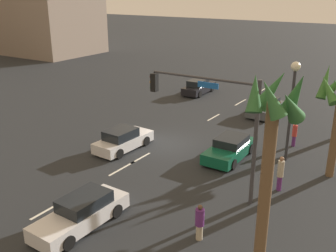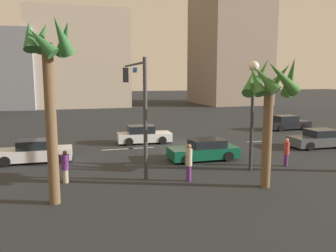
# 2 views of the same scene
# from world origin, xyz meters

# --- Properties ---
(ground_plane) EXTENTS (220.00, 220.00, 0.00)m
(ground_plane) POSITION_xyz_m (0.00, 0.00, 0.00)
(ground_plane) COLOR #232628
(lane_stripe_1) EXTENTS (2.41, 0.14, 0.01)m
(lane_stripe_1) POSITION_xyz_m (-12.45, 0.00, 0.01)
(lane_stripe_1) COLOR silver
(lane_stripe_1) RESTS_ON ground_plane
(lane_stripe_2) EXTENTS (2.10, 0.14, 0.01)m
(lane_stripe_2) POSITION_xyz_m (-7.01, 0.00, 0.01)
(lane_stripe_2) COLOR silver
(lane_stripe_2) RESTS_ON ground_plane
(lane_stripe_3) EXTENTS (1.93, 0.14, 0.01)m
(lane_stripe_3) POSITION_xyz_m (2.89, 0.00, 0.01)
(lane_stripe_3) COLOR silver
(lane_stripe_3) RESTS_ON ground_plane
(lane_stripe_4) EXTENTS (2.33, 0.14, 0.01)m
(lane_stripe_4) POSITION_xyz_m (4.66, 0.00, 0.01)
(lane_stripe_4) COLOR silver
(lane_stripe_4) RESTS_ON ground_plane
(lane_stripe_5) EXTENTS (2.33, 0.14, 0.01)m
(lane_stripe_5) POSITION_xyz_m (10.03, 0.00, 0.01)
(lane_stripe_5) COLOR silver
(lane_stripe_5) RESTS_ON ground_plane
(car_0) EXTENTS (4.47, 2.02, 1.34)m
(car_0) POSITION_xyz_m (-0.34, 4.59, 0.62)
(car_0) COLOR #0F5138
(car_0) RESTS_ON ground_plane
(car_1) EXTENTS (4.34, 1.93, 1.44)m
(car_1) POSITION_xyz_m (2.35, -1.86, 0.66)
(car_1) COLOR silver
(car_1) RESTS_ON ground_plane
(car_2) EXTENTS (4.35, 1.97, 1.37)m
(car_2) POSITION_xyz_m (-10.18, 3.25, 0.63)
(car_2) COLOR #474C51
(car_2) RESTS_ON ground_plane
(car_3) EXTENTS (4.60, 1.96, 1.45)m
(car_3) POSITION_xyz_m (-13.17, -4.93, 0.66)
(car_3) COLOR black
(car_3) RESTS_ON ground_plane
(car_4) EXTENTS (4.72, 1.84, 1.41)m
(car_4) POSITION_xyz_m (10.14, 2.33, 0.65)
(car_4) COLOR silver
(car_4) RESTS_ON ground_plane
(traffic_signal) EXTENTS (0.40, 6.07, 6.23)m
(traffic_signal) POSITION_xyz_m (4.19, 5.78, 4.29)
(traffic_signal) COLOR #38383D
(traffic_signal) RESTS_ON ground_plane
(streetlamp) EXTENTS (0.56, 0.56, 6.13)m
(streetlamp) POSITION_xyz_m (-1.95, 7.65, 4.30)
(streetlamp) COLOR #2D2D33
(streetlamp) RESTS_ON ground_plane
(pedestrian_0) EXTENTS (0.38, 0.38, 1.93)m
(pedestrian_0) POSITION_xyz_m (2.06, 8.57, 1.03)
(pedestrian_0) COLOR #59266B
(pedestrian_0) RESTS_ON ground_plane
(pedestrian_1) EXTENTS (0.55, 0.55, 1.65)m
(pedestrian_1) POSITION_xyz_m (8.10, 7.18, 0.86)
(pedestrian_1) COLOR #B2A58C
(pedestrian_1) RESTS_ON ground_plane
(pedestrian_2) EXTENTS (0.38, 0.38, 1.69)m
(pedestrian_2) POSITION_xyz_m (-4.48, 7.36, 0.90)
(pedestrian_2) COLOR #59266B
(pedestrian_2) RESTS_ON ground_plane
(palm_tree_1) EXTENTS (2.75, 2.60, 6.29)m
(palm_tree_1) POSITION_xyz_m (-1.22, 10.39, 4.63)
(palm_tree_1) COLOR brown
(palm_tree_1) RESTS_ON ground_plane
(palm_tree_2) EXTENTS (2.16, 2.17, 7.61)m
(palm_tree_2) POSITION_xyz_m (8.41, 9.99, 5.45)
(palm_tree_2) COLOR brown
(palm_tree_2) RESTS_ON ground_plane
(building_0) EXTENTS (12.70, 15.52, 26.04)m
(building_0) POSITION_xyz_m (-22.74, -38.98, 13.02)
(building_0) COLOR gray
(building_0) RESTS_ON ground_plane
(building_2) EXTENTS (17.38, 14.41, 17.09)m
(building_2) POSITION_xyz_m (6.75, -41.23, 8.54)
(building_2) COLOR #B2A38E
(building_2) RESTS_ON ground_plane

